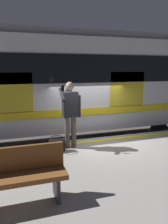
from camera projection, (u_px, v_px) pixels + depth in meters
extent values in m
plane|color=#4C4742|center=(95.00, 166.00, 7.03)|extent=(24.49, 24.49, 0.00)
cube|color=gray|center=(134.00, 191.00, 4.76)|extent=(15.18, 4.68, 0.96)
cube|color=yellow|center=(99.00, 141.00, 6.57)|extent=(14.88, 0.16, 0.01)
cube|color=slate|center=(81.00, 149.00, 8.36)|extent=(19.74, 0.08, 0.16)
cube|color=slate|center=(71.00, 138.00, 9.70)|extent=(19.74, 0.08, 0.16)
cube|color=silver|center=(63.00, 83.00, 8.41)|extent=(11.05, 2.88, 3.12)
cube|color=gray|center=(63.00, 37.00, 8.09)|extent=(10.83, 2.65, 0.24)
cube|color=black|center=(74.00, 69.00, 6.95)|extent=(10.49, 0.03, 0.90)
cube|color=yellow|center=(74.00, 112.00, 7.22)|extent=(10.49, 0.03, 0.24)
cube|color=gold|center=(127.00, 89.00, 7.68)|extent=(1.29, 0.02, 1.19)
cube|color=gold|center=(10.00, 93.00, 6.49)|extent=(1.29, 0.02, 1.19)
cylinder|color=black|center=(159.00, 132.00, 8.82)|extent=(0.84, 0.12, 0.84)
cylinder|color=black|center=(129.00, 119.00, 10.96)|extent=(0.84, 0.12, 0.84)
cylinder|color=brown|center=(74.00, 132.00, 5.99)|extent=(0.14, 0.14, 0.85)
cylinder|color=brown|center=(67.00, 132.00, 5.93)|extent=(0.14, 0.14, 0.85)
cube|color=black|center=(70.00, 104.00, 5.81)|extent=(0.40, 0.24, 0.66)
sphere|color=black|center=(68.00, 92.00, 5.90)|extent=(0.20, 0.20, 0.20)
sphere|color=beige|center=(70.00, 86.00, 5.72)|extent=(0.22, 0.22, 0.22)
cylinder|color=black|center=(79.00, 106.00, 5.90)|extent=(0.09, 0.09, 0.59)
cylinder|color=black|center=(62.00, 94.00, 5.61)|extent=(0.09, 0.42, 0.33)
cube|color=black|center=(63.00, 88.00, 5.49)|extent=(0.07, 0.02, 0.15)
cube|color=black|center=(57.00, 146.00, 5.70)|extent=(0.39, 0.16, 0.31)
torus|color=black|center=(57.00, 138.00, 5.66)|extent=(0.36, 0.36, 0.02)
cube|color=brown|center=(14.00, 179.00, 3.38)|extent=(1.63, 0.44, 0.08)
cube|color=brown|center=(13.00, 159.00, 3.51)|extent=(1.63, 0.06, 0.40)
cube|color=#333338|center=(56.00, 185.00, 3.62)|extent=(0.06, 0.40, 0.45)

